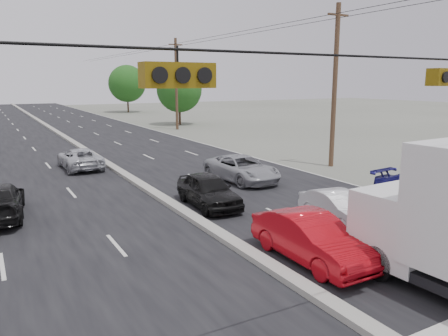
% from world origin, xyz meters
% --- Properties ---
extents(road_surface, '(20.00, 160.00, 0.02)m').
position_xyz_m(road_surface, '(0.00, 30.00, 0.00)').
color(road_surface, black).
rests_on(road_surface, ground).
extents(center_median, '(0.50, 160.00, 0.20)m').
position_xyz_m(center_median, '(0.00, 30.00, 0.10)').
color(center_median, gray).
rests_on(center_median, ground).
extents(utility_pole_right_b, '(1.60, 0.30, 10.00)m').
position_xyz_m(utility_pole_right_b, '(12.50, 15.00, 5.11)').
color(utility_pole_right_b, '#422D1E').
rests_on(utility_pole_right_b, ground).
extents(utility_pole_right_c, '(1.60, 0.30, 10.00)m').
position_xyz_m(utility_pole_right_c, '(12.50, 40.00, 5.11)').
color(utility_pole_right_c, '#422D1E').
rests_on(utility_pole_right_c, ground).
extents(traffic_signals, '(25.00, 0.30, 0.54)m').
position_xyz_m(traffic_signals, '(1.40, 0.00, 5.49)').
color(traffic_signals, black).
rests_on(traffic_signals, ground).
extents(tree_right_mid, '(5.60, 5.60, 7.14)m').
position_xyz_m(tree_right_mid, '(15.00, 45.00, 4.34)').
color(tree_right_mid, '#382619').
rests_on(tree_right_mid, ground).
extents(tree_right_far, '(6.40, 6.40, 8.16)m').
position_xyz_m(tree_right_far, '(16.00, 70.00, 4.96)').
color(tree_right_far, '#382619').
rests_on(tree_right_far, ground).
extents(red_sedan, '(1.54, 4.37, 1.44)m').
position_xyz_m(red_sedan, '(1.40, 3.88, 0.72)').
color(red_sedan, '#B20B14').
rests_on(red_sedan, ground).
extents(queue_car_a, '(1.91, 4.29, 1.43)m').
position_xyz_m(queue_car_a, '(1.40, 10.64, 0.72)').
color(queue_car_a, black).
rests_on(queue_car_a, ground).
extents(queue_car_b, '(1.75, 3.86, 1.23)m').
position_xyz_m(queue_car_b, '(4.64, 6.10, 0.62)').
color(queue_car_b, silver).
rests_on(queue_car_b, ground).
extents(queue_car_c, '(2.61, 5.11, 1.38)m').
position_xyz_m(queue_car_c, '(5.23, 14.13, 0.69)').
color(queue_car_c, '#96989D').
rests_on(queue_car_c, ground).
extents(queue_car_d, '(2.42, 4.91, 1.37)m').
position_xyz_m(queue_car_d, '(9.49, 5.86, 0.69)').
color(queue_car_d, '#15125B').
rests_on(queue_car_d, ground).
extents(oncoming_far, '(2.22, 4.67, 1.29)m').
position_xyz_m(oncoming_far, '(-1.77, 21.95, 0.64)').
color(oncoming_far, '#B3B6BC').
rests_on(oncoming_far, ground).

